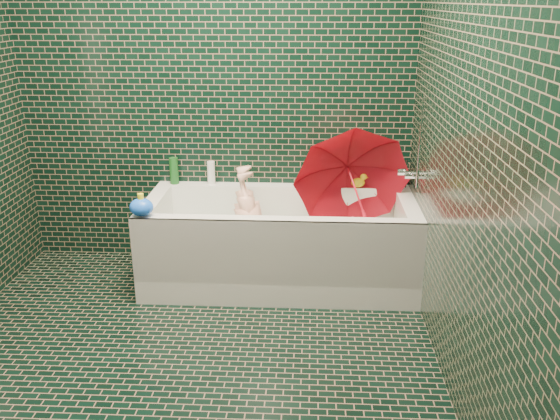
# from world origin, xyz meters

# --- Properties ---
(floor) EXTENTS (2.80, 2.80, 0.00)m
(floor) POSITION_xyz_m (0.00, 0.00, 0.00)
(floor) COLOR black
(floor) RESTS_ON ground
(wall_back) EXTENTS (2.80, 0.00, 2.80)m
(wall_back) POSITION_xyz_m (0.00, 1.40, 1.25)
(wall_back) COLOR black
(wall_back) RESTS_ON floor
(wall_right) EXTENTS (0.00, 2.80, 2.80)m
(wall_right) POSITION_xyz_m (1.30, 0.00, 1.25)
(wall_right) COLOR black
(wall_right) RESTS_ON floor
(bathtub) EXTENTS (1.70, 0.75, 0.55)m
(bathtub) POSITION_xyz_m (0.45, 1.01, 0.21)
(bathtub) COLOR white
(bathtub) RESTS_ON floor
(bath_mat) EXTENTS (1.35, 0.47, 0.01)m
(bath_mat) POSITION_xyz_m (0.45, 1.02, 0.16)
(bath_mat) COLOR green
(bath_mat) RESTS_ON bathtub
(water) EXTENTS (1.48, 0.53, 0.00)m
(water) POSITION_xyz_m (0.45, 1.02, 0.30)
(water) COLOR silver
(water) RESTS_ON bathtub
(faucet) EXTENTS (0.18, 0.19, 0.55)m
(faucet) POSITION_xyz_m (1.26, 1.02, 0.77)
(faucet) COLOR silver
(faucet) RESTS_ON wall_right
(child) EXTENTS (0.90, 0.39, 0.34)m
(child) POSITION_xyz_m (0.29, 1.07, 0.31)
(child) COLOR #F6B299
(child) RESTS_ON bathtub
(umbrella) EXTENTS (0.98, 0.88, 1.02)m
(umbrella) POSITION_xyz_m (0.92, 1.03, 0.62)
(umbrella) COLOR red
(umbrella) RESTS_ON bathtub
(soap_bottle_a) EXTENTS (0.13, 0.13, 0.26)m
(soap_bottle_a) POSITION_xyz_m (1.16, 1.36, 0.55)
(soap_bottle_a) COLOR white
(soap_bottle_a) RESTS_ON bathtub
(soap_bottle_b) EXTENTS (0.09, 0.09, 0.18)m
(soap_bottle_b) POSITION_xyz_m (1.19, 1.36, 0.55)
(soap_bottle_b) COLOR #4B1D6D
(soap_bottle_b) RESTS_ON bathtub
(soap_bottle_c) EXTENTS (0.17, 0.17, 0.18)m
(soap_bottle_c) POSITION_xyz_m (1.07, 1.32, 0.55)
(soap_bottle_c) COLOR #164D1A
(soap_bottle_c) RESTS_ON bathtub
(bottle_right_tall) EXTENTS (0.07, 0.07, 0.21)m
(bottle_right_tall) POSITION_xyz_m (1.10, 1.35, 0.66)
(bottle_right_tall) COLOR #164D1A
(bottle_right_tall) RESTS_ON bathtub
(bottle_right_pump) EXTENTS (0.05, 0.05, 0.20)m
(bottle_right_pump) POSITION_xyz_m (1.25, 1.32, 0.65)
(bottle_right_pump) COLOR silver
(bottle_right_pump) RESTS_ON bathtub
(bottle_left_tall) EXTENTS (0.07, 0.07, 0.18)m
(bottle_left_tall) POSITION_xyz_m (-0.29, 1.35, 0.64)
(bottle_left_tall) COLOR #164D1A
(bottle_left_tall) RESTS_ON bathtub
(bottle_left_short) EXTENTS (0.06, 0.06, 0.16)m
(bottle_left_short) POSITION_xyz_m (-0.03, 1.35, 0.63)
(bottle_left_short) COLOR white
(bottle_left_short) RESTS_ON bathtub
(rubber_duck) EXTENTS (0.13, 0.10, 0.10)m
(rubber_duck) POSITION_xyz_m (0.96, 1.32, 0.60)
(rubber_duck) COLOR yellow
(rubber_duck) RESTS_ON bathtub
(bath_toy) EXTENTS (0.17, 0.16, 0.14)m
(bath_toy) POSITION_xyz_m (-0.33, 0.69, 0.61)
(bath_toy) COLOR blue
(bath_toy) RESTS_ON bathtub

